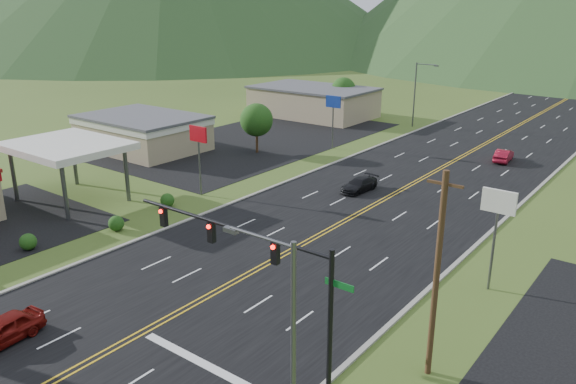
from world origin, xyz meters
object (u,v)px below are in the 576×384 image
Objects in this scene: traffic_signal at (258,261)px; car_dark_mid at (359,185)px; streetlight_west at (417,90)px; car_red_far at (504,156)px; car_red_near at (2,331)px; streetlight_east at (286,337)px; gas_canopy at (66,147)px.

traffic_signal is 3.06× the size of car_dark_mid.
streetlight_west reaches higher than car_red_far.
car_red_near is (6.80, -62.95, -4.46)m from streetlight_west.
streetlight_east is 2.10× the size of car_dark_mid.
gas_canopy is 2.41× the size of car_red_far.
streetlight_east is at bearing -40.39° from traffic_signal.
streetlight_west reaches higher than traffic_signal.
car_red_far is (16.08, -11.54, -4.50)m from streetlight_west.
streetlight_west is at bearing 90.70° from car_red_near.
gas_canopy is at bearing -102.13° from streetlight_west.
car_red_far reaches higher than car_dark_mid.
car_red_near is 1.02× the size of car_red_far.
car_red_near is at bearing -41.14° from gas_canopy.
gas_canopy is at bearing 164.30° from traffic_signal.
streetlight_east is (4.70, -4.00, -0.15)m from traffic_signal.
streetlight_east is 49.14m from car_red_far.
car_red_far is at bearing 97.96° from streetlight_east.
car_red_far is (-6.77, 48.46, -4.50)m from streetlight_east.
car_red_near is (17.12, -14.95, -4.15)m from gas_canopy.
gas_canopy is 2.33× the size of car_dark_mid.
streetlight_east is at bearing -69.14° from streetlight_west.
traffic_signal reaches higher than gas_canopy.
streetlight_west is 0.90× the size of gas_canopy.
traffic_signal is at bearing -64.42° from car_dark_mid.
streetlight_east reaches higher than traffic_signal.
streetlight_west is 2.12× the size of car_red_near.
traffic_signal reaches higher than car_red_near.
streetlight_west reaches higher than gas_canopy.
car_red_far is at bearing -35.65° from streetlight_west.
car_red_near is 52.25m from car_red_far.
traffic_signal is at bearing 139.61° from streetlight_east.
traffic_signal is 29.59m from gas_canopy.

